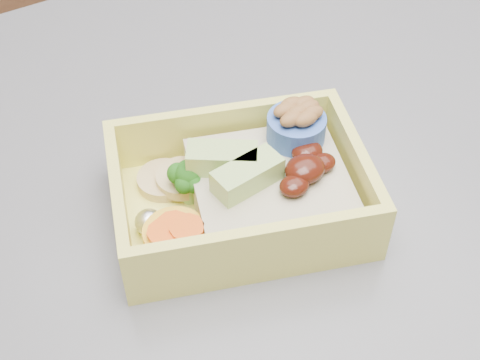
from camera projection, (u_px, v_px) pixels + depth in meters
bento_box at (248, 188)px, 0.45m from camera, size 0.20×0.17×0.06m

